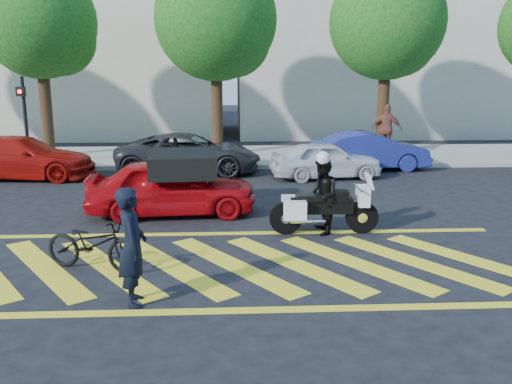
{
  "coord_description": "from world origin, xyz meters",
  "views": [
    {
      "loc": [
        0.45,
        -9.17,
        3.41
      ],
      "look_at": [
        0.97,
        1.25,
        1.05
      ],
      "focal_mm": 38.0,
      "sensor_mm": 36.0,
      "label": 1
    }
  ],
  "objects_px": {
    "parked_left": "(21,158)",
    "parked_mid_left": "(189,153)",
    "officer_moto": "(322,196)",
    "parked_right": "(369,151)",
    "red_convertible": "(172,187)",
    "bicycle": "(93,244)",
    "parked_mid_right": "(326,160)",
    "officer_bike": "(132,247)",
    "police_motorcycle": "(322,208)"
  },
  "relations": [
    {
      "from": "parked_left",
      "to": "parked_mid_left",
      "type": "bearing_deg",
      "value": -79.41
    },
    {
      "from": "officer_moto",
      "to": "parked_right",
      "type": "distance_m",
      "value": 7.92
    },
    {
      "from": "red_convertible",
      "to": "parked_left",
      "type": "bearing_deg",
      "value": 44.14
    },
    {
      "from": "bicycle",
      "to": "parked_mid_right",
      "type": "xyz_separation_m",
      "value": [
        5.46,
        7.92,
        0.12
      ]
    },
    {
      "from": "bicycle",
      "to": "officer_bike",
      "type": "bearing_deg",
      "value": -127.97
    },
    {
      "from": "red_convertible",
      "to": "parked_left",
      "type": "relative_size",
      "value": 0.87
    },
    {
      "from": "officer_bike",
      "to": "bicycle",
      "type": "height_order",
      "value": "officer_bike"
    },
    {
      "from": "parked_mid_left",
      "to": "officer_moto",
      "type": "bearing_deg",
      "value": -151.99
    },
    {
      "from": "parked_mid_left",
      "to": "parked_right",
      "type": "relative_size",
      "value": 1.19
    },
    {
      "from": "police_motorcycle",
      "to": "parked_right",
      "type": "bearing_deg",
      "value": 69.24
    },
    {
      "from": "parked_left",
      "to": "officer_bike",
      "type": "bearing_deg",
      "value": -148.34
    },
    {
      "from": "police_motorcycle",
      "to": "red_convertible",
      "type": "bearing_deg",
      "value": 153.34
    },
    {
      "from": "officer_bike",
      "to": "bicycle",
      "type": "relative_size",
      "value": 0.99
    },
    {
      "from": "red_convertible",
      "to": "parked_right",
      "type": "relative_size",
      "value": 0.99
    },
    {
      "from": "officer_bike",
      "to": "officer_moto",
      "type": "relative_size",
      "value": 1.09
    },
    {
      "from": "officer_bike",
      "to": "police_motorcycle",
      "type": "relative_size",
      "value": 0.77
    },
    {
      "from": "officer_bike",
      "to": "parked_left",
      "type": "height_order",
      "value": "officer_bike"
    },
    {
      "from": "red_convertible",
      "to": "parked_right",
      "type": "xyz_separation_m",
      "value": [
        6.23,
        5.65,
        -0.02
      ]
    },
    {
      "from": "police_motorcycle",
      "to": "officer_bike",
      "type": "bearing_deg",
      "value": -134.25
    },
    {
      "from": "officer_bike",
      "to": "bicycle",
      "type": "bearing_deg",
      "value": 23.65
    },
    {
      "from": "parked_right",
      "to": "officer_moto",
      "type": "bearing_deg",
      "value": 154.43
    },
    {
      "from": "police_motorcycle",
      "to": "parked_left",
      "type": "distance_m",
      "value": 10.76
    },
    {
      "from": "officer_bike",
      "to": "parked_mid_right",
      "type": "distance_m",
      "value": 10.41
    },
    {
      "from": "bicycle",
      "to": "red_convertible",
      "type": "xyz_separation_m",
      "value": [
        0.99,
        3.67,
        0.21
      ]
    },
    {
      "from": "officer_bike",
      "to": "red_convertible",
      "type": "bearing_deg",
      "value": -9.83
    },
    {
      "from": "officer_bike",
      "to": "police_motorcycle",
      "type": "distance_m",
      "value": 4.81
    },
    {
      "from": "bicycle",
      "to": "parked_left",
      "type": "distance_m",
      "value": 9.43
    },
    {
      "from": "parked_mid_right",
      "to": "red_convertible",
      "type": "bearing_deg",
      "value": 126.58
    },
    {
      "from": "red_convertible",
      "to": "parked_mid_right",
      "type": "bearing_deg",
      "value": -50.41
    },
    {
      "from": "parked_left",
      "to": "parked_right",
      "type": "bearing_deg",
      "value": -81.71
    },
    {
      "from": "parked_left",
      "to": "parked_right",
      "type": "relative_size",
      "value": 1.15
    },
    {
      "from": "officer_moto",
      "to": "parked_right",
      "type": "bearing_deg",
      "value": 159.14
    },
    {
      "from": "parked_mid_right",
      "to": "officer_bike",
      "type": "bearing_deg",
      "value": 147.27
    },
    {
      "from": "police_motorcycle",
      "to": "officer_moto",
      "type": "height_order",
      "value": "officer_moto"
    },
    {
      "from": "bicycle",
      "to": "parked_mid_left",
      "type": "distance_m",
      "value": 9.1
    },
    {
      "from": "officer_moto",
      "to": "police_motorcycle",
      "type": "bearing_deg",
      "value": 92.24
    },
    {
      "from": "officer_bike",
      "to": "parked_mid_right",
      "type": "bearing_deg",
      "value": -35.0
    },
    {
      "from": "parked_left",
      "to": "parked_mid_left",
      "type": "distance_m",
      "value": 5.34
    },
    {
      "from": "parked_mid_left",
      "to": "red_convertible",
      "type": "bearing_deg",
      "value": -177.17
    },
    {
      "from": "red_convertible",
      "to": "parked_right",
      "type": "bearing_deg",
      "value": -51.74
    },
    {
      "from": "officer_bike",
      "to": "parked_left",
      "type": "distance_m",
      "value": 11.15
    },
    {
      "from": "red_convertible",
      "to": "parked_mid_right",
      "type": "distance_m",
      "value": 6.17
    },
    {
      "from": "parked_left",
      "to": "bicycle",
      "type": "bearing_deg",
      "value": -149.24
    },
    {
      "from": "red_convertible",
      "to": "parked_mid_right",
      "type": "height_order",
      "value": "red_convertible"
    },
    {
      "from": "police_motorcycle",
      "to": "parked_mid_right",
      "type": "bearing_deg",
      "value": 79.9
    },
    {
      "from": "red_convertible",
      "to": "parked_mid_left",
      "type": "distance_m",
      "value": 5.37
    },
    {
      "from": "police_motorcycle",
      "to": "parked_mid_left",
      "type": "bearing_deg",
      "value": 115.67
    },
    {
      "from": "bicycle",
      "to": "parked_right",
      "type": "height_order",
      "value": "parked_right"
    },
    {
      "from": "officer_moto",
      "to": "parked_mid_left",
      "type": "bearing_deg",
      "value": -154.43
    },
    {
      "from": "police_motorcycle",
      "to": "parked_mid_left",
      "type": "height_order",
      "value": "parked_mid_left"
    }
  ]
}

